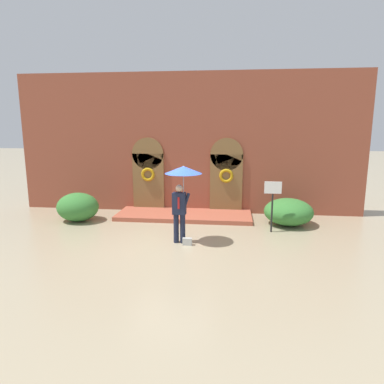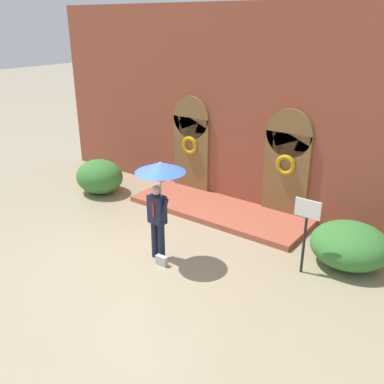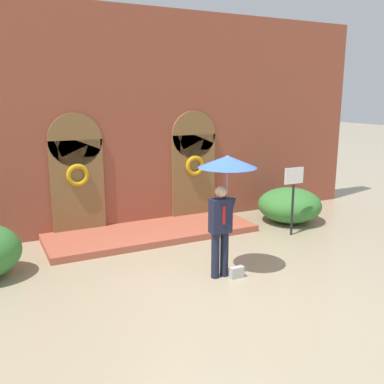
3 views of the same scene
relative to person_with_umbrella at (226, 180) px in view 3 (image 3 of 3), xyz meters
name	(u,v)px [view 3 (image 3 of 3)]	position (x,y,z in m)	size (l,w,h in m)	color
ground_plane	(211,282)	(-0.36, -0.15, -1.91)	(80.00, 80.00, 0.00)	tan
building_facade	(135,126)	(-0.36, 4.01, 0.77)	(14.00, 2.30, 5.60)	brown
person_with_umbrella	(226,180)	(0.00, 0.00, 0.00)	(1.10, 1.10, 2.36)	#191E33
handbag	(237,272)	(0.17, -0.20, -1.80)	(0.28, 0.12, 0.22)	#B7B7B2
sign_post	(293,190)	(2.81, 1.41, -0.75)	(0.56, 0.06, 1.72)	black
shrub_right	(290,205)	(3.51, 2.36, -1.44)	(1.74, 1.74, 0.95)	#387A33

